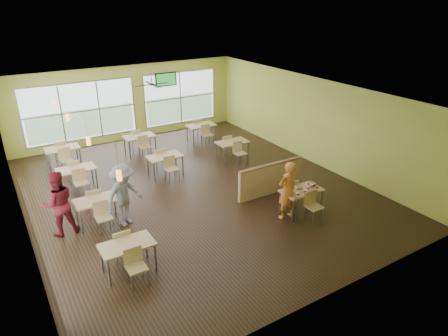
{
  "coord_description": "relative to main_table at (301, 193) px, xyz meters",
  "views": [
    {
      "loc": [
        -5.28,
        -10.59,
        5.93
      ],
      "look_at": [
        0.54,
        -1.08,
        1.05
      ],
      "focal_mm": 32.0,
      "sensor_mm": 36.0,
      "label": 1
    }
  ],
  "objects": [
    {
      "name": "main_table",
      "position": [
        0.0,
        0.0,
        0.0
      ],
      "size": [
        1.22,
        1.52,
        0.87
      ],
      "color": "tan",
      "rests_on": "floor"
    },
    {
      "name": "wrapper_mid",
      "position": [
        -0.01,
        0.12,
        0.15
      ],
      "size": [
        0.25,
        0.23,
        0.06
      ],
      "primitive_type": "ellipsoid",
      "rotation": [
        0.0,
        0.0,
        0.12
      ],
      "color": "#A4794F",
      "rests_on": "main_table"
    },
    {
      "name": "cup_yellow",
      "position": [
        -0.06,
        -0.21,
        0.19
      ],
      "size": [
        0.09,
        0.09,
        0.34
      ],
      "color": "white",
      "rests_on": "main_table"
    },
    {
      "name": "man_plaid",
      "position": [
        -0.54,
        0.0,
        0.23
      ],
      "size": [
        0.64,
        0.43,
        1.73
      ],
      "primitive_type": "imported",
      "rotation": [
        0.0,
        0.0,
        3.16
      ],
      "color": "#D35017",
      "rests_on": "floor"
    },
    {
      "name": "ketchup_cup",
      "position": [
        0.46,
        -0.15,
        0.13
      ],
      "size": [
        0.07,
        0.07,
        0.03
      ],
      "primitive_type": "cylinder",
      "color": "#9B0810",
      "rests_on": "main_table"
    },
    {
      "name": "cup_red_near",
      "position": [
        0.14,
        -0.1,
        0.19
      ],
      "size": [
        0.1,
        0.1,
        0.35
      ],
      "color": "white",
      "rests_on": "main_table"
    },
    {
      "name": "pendant_lights",
      "position": [
        -5.2,
        3.68,
        1.82
      ],
      "size": [
        0.11,
        7.31,
        0.86
      ],
      "color": "#2D2119",
      "rests_on": "ceiling"
    },
    {
      "name": "cup_red_far",
      "position": [
        0.29,
        -0.08,
        0.19
      ],
      "size": [
        0.1,
        0.1,
        0.37
      ],
      "color": "white",
      "rests_on": "main_table"
    },
    {
      "name": "wrapper_right",
      "position": [
        0.28,
        -0.3,
        0.14
      ],
      "size": [
        0.17,
        0.16,
        0.04
      ],
      "primitive_type": "ellipsoid",
      "rotation": [
        0.0,
        0.0,
        -0.2
      ],
      "color": "#A4794F",
      "rests_on": "main_table"
    },
    {
      "name": "half_wall_divider",
      "position": [
        0.0,
        1.45,
        -0.11
      ],
      "size": [
        2.4,
        0.14,
        1.04
      ],
      "color": "tan",
      "rests_on": "floor"
    },
    {
      "name": "food_basket",
      "position": [
        0.46,
        0.09,
        0.15
      ],
      "size": [
        0.25,
        0.25,
        0.06
      ],
      "color": "black",
      "rests_on": "main_table"
    },
    {
      "name": "wrapper_left",
      "position": [
        -0.51,
        -0.3,
        0.14
      ],
      "size": [
        0.16,
        0.14,
        0.04
      ],
      "primitive_type": "ellipsoid",
      "rotation": [
        0.0,
        0.0,
        -0.12
      ],
      "color": "#A4794F",
      "rests_on": "main_table"
    },
    {
      "name": "patron_maroon",
      "position": [
        -6.19,
        2.5,
        0.27
      ],
      "size": [
        0.89,
        0.7,
        1.8
      ],
      "primitive_type": "imported",
      "rotation": [
        0.0,
        0.0,
        3.16
      ],
      "color": "maroon",
      "rests_on": "floor"
    },
    {
      "name": "cup_blue",
      "position": [
        -0.38,
        -0.24,
        0.19
      ],
      "size": [
        0.1,
        0.1,
        0.36
      ],
      "color": "white",
      "rests_on": "main_table"
    },
    {
      "name": "room",
      "position": [
        -2.0,
        3.0,
        0.97
      ],
      "size": [
        12.0,
        12.04,
        3.2
      ],
      "color": "black",
      "rests_on": "ground"
    },
    {
      "name": "ceiling_fan",
      "position": [
        -2.0,
        6.0,
        2.32
      ],
      "size": [
        1.25,
        1.25,
        0.29
      ],
      "color": "#2D2119",
      "rests_on": "ceiling"
    },
    {
      "name": "patron_grey",
      "position": [
        -4.56,
        2.09,
        0.26
      ],
      "size": [
        1.32,
        1.03,
        1.79
      ],
      "primitive_type": "imported",
      "rotation": [
        0.0,
        0.0,
        0.36
      ],
      "color": "slate",
      "rests_on": "floor"
    },
    {
      "name": "tv_backwall",
      "position": [
        -0.2,
        8.9,
        1.82
      ],
      "size": [
        1.0,
        0.07,
        0.6
      ],
      "color": "black",
      "rests_on": "wall_back"
    },
    {
      "name": "window_bays",
      "position": [
        -4.65,
        6.08,
        0.85
      ],
      "size": [
        9.24,
        10.24,
        2.38
      ],
      "color": "white",
      "rests_on": "room"
    },
    {
      "name": "dining_tables",
      "position": [
        -3.05,
        4.71,
        -0.0
      ],
      "size": [
        6.92,
        8.72,
        0.87
      ],
      "color": "tan",
      "rests_on": "floor"
    }
  ]
}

